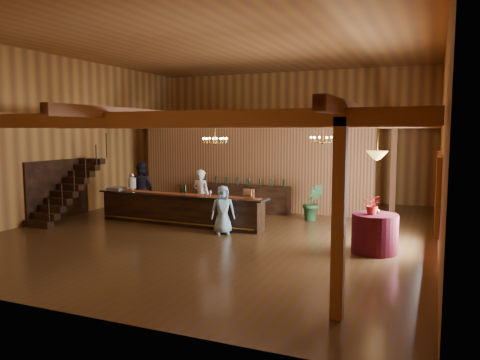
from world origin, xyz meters
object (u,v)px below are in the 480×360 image
at_px(round_table, 375,233).
at_px(bartender, 201,196).
at_px(chandelier_right, 323,139).
at_px(guest, 223,210).
at_px(beverage_dispenser, 132,182).
at_px(raffle_drum, 249,193).
at_px(chandelier_left, 215,140).
at_px(pendant_lamp, 377,155).
at_px(staff_second, 142,189).
at_px(floor_plant, 313,202).
at_px(tasting_bar, 180,209).
at_px(backbar_shelf, 243,198).

bearing_deg(round_table, bartender, 162.52).
relative_size(chandelier_right, guest, 0.57).
bearing_deg(beverage_dispenser, raffle_drum, -3.40).
bearing_deg(round_table, beverage_dispenser, 171.00).
bearing_deg(chandelier_left, pendant_lamp, -21.60).
relative_size(raffle_drum, round_table, 0.31).
bearing_deg(staff_second, floor_plant, -158.81).
distance_m(tasting_bar, floor_plant, 4.39).
xyz_separation_m(chandelier_right, bartender, (-3.75, -1.04, -1.85)).
relative_size(raffle_drum, bartender, 0.20).
height_order(beverage_dispenser, pendant_lamp, pendant_lamp).
bearing_deg(backbar_shelf, pendant_lamp, -39.24).
xyz_separation_m(chandelier_left, bartender, (-0.36, -0.32, -1.81)).
height_order(raffle_drum, backbar_shelf, raffle_drum).
bearing_deg(staff_second, backbar_shelf, -136.18).
xyz_separation_m(backbar_shelf, round_table, (5.20, -4.16, -0.01)).
distance_m(tasting_bar, round_table, 6.26).
height_order(staff_second, guest, staff_second).
relative_size(pendant_lamp, bartender, 0.52).
bearing_deg(floor_plant, chandelier_left, -156.07).
height_order(round_table, chandelier_right, chandelier_right).
bearing_deg(beverage_dispenser, tasting_bar, -3.62).
relative_size(tasting_bar, beverage_dispenser, 9.86).
distance_m(beverage_dispenser, chandelier_left, 3.14).
relative_size(round_table, bartender, 0.64).
height_order(chandelier_right, guest, chandelier_right).
bearing_deg(raffle_drum, bartender, 158.42).
bearing_deg(chandelier_right, chandelier_left, -167.97).
bearing_deg(raffle_drum, pendant_lamp, -15.22).
bearing_deg(raffle_drum, backbar_shelf, 115.07).
relative_size(backbar_shelf, chandelier_left, 4.39).
height_order(backbar_shelf, chandelier_right, chandelier_right).
xyz_separation_m(beverage_dispenser, floor_plant, (5.63, 2.16, -0.65)).
relative_size(chandelier_right, pendant_lamp, 0.89).
xyz_separation_m(tasting_bar, floor_plant, (3.75, 2.28, 0.12)).
relative_size(pendant_lamp, staff_second, 0.47).
distance_m(backbar_shelf, guest, 3.80).
relative_size(chandelier_right, bartender, 0.46).
relative_size(round_table, chandelier_left, 1.39).
relative_size(backbar_shelf, pendant_lamp, 3.91).
bearing_deg(pendant_lamp, chandelier_right, 124.67).
height_order(round_table, guest, guest).
bearing_deg(round_table, tasting_bar, 169.39).
distance_m(round_table, chandelier_right, 4.12).
bearing_deg(chandelier_right, raffle_drum, -134.07).
bearing_deg(floor_plant, raffle_drum, -118.86).
height_order(beverage_dispenser, backbar_shelf, beverage_dispenser).
bearing_deg(beverage_dispenser, chandelier_left, 17.59).
bearing_deg(chandelier_left, tasting_bar, -129.42).
distance_m(round_table, floor_plant, 4.19).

